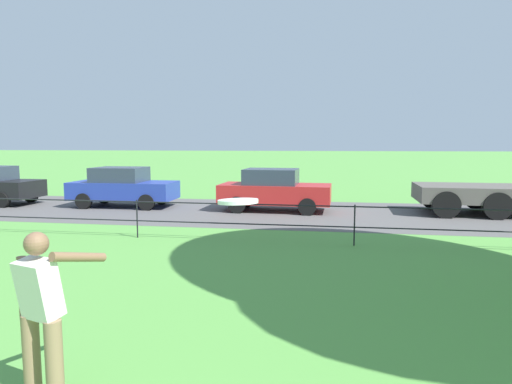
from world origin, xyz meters
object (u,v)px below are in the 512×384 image
(frisbee, at_px, (238,201))
(car_red_far_left, at_px, (274,190))
(car_blue_far_right, at_px, (123,187))
(person_thrower, at_px, (41,312))

(frisbee, bearing_deg, car_red_far_left, 95.93)
(frisbee, xyz_separation_m, car_blue_far_right, (-7.30, 13.12, -1.30))
(person_thrower, height_order, car_red_far_left, person_thrower)
(person_thrower, relative_size, frisbee, 4.36)
(car_blue_far_right, bearing_deg, frisbee, -60.90)
(frisbee, height_order, car_red_far_left, frisbee)
(person_thrower, height_order, frisbee, frisbee)
(frisbee, bearing_deg, car_blue_far_right, 119.10)
(person_thrower, xyz_separation_m, car_blue_far_right, (-5.26, 12.36, -0.11))
(person_thrower, bearing_deg, frisbee, -20.41)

